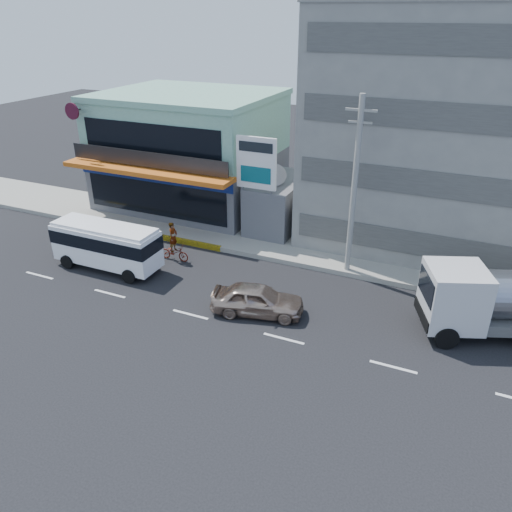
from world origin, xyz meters
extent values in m
plane|color=black|center=(0.00, 0.00, 0.00)|extent=(120.00, 120.00, 0.00)
cube|color=gray|center=(5.00, 9.50, 0.15)|extent=(70.00, 5.00, 0.30)
cube|color=#4F5055|center=(-8.00, 14.00, 2.00)|extent=(12.00, 10.00, 4.00)
cube|color=#84BBA4|center=(-8.00, 14.00, 6.00)|extent=(12.00, 10.00, 4.00)
cube|color=#C75D17|center=(-8.00, 8.20, 4.15)|extent=(12.40, 1.80, 0.30)
cube|color=navy|center=(-8.00, 8.95, 3.60)|extent=(12.00, 0.12, 0.80)
cube|color=black|center=(-8.00, 8.98, 2.10)|extent=(11.00, 0.06, 2.60)
cube|color=gray|center=(10.00, 15.00, 7.00)|extent=(16.00, 12.00, 14.00)
cube|color=#4F5055|center=(0.00, 12.00, 1.75)|extent=(3.00, 6.00, 3.50)
cylinder|color=slate|center=(0.00, 11.00, 3.58)|extent=(1.50, 1.50, 0.15)
cylinder|color=gray|center=(-1.50, 9.20, 3.25)|extent=(0.16, 0.16, 6.50)
cylinder|color=gray|center=(0.50, 9.20, 3.25)|extent=(0.16, 0.16, 6.50)
cube|color=white|center=(-0.50, 9.20, 5.30)|extent=(2.60, 0.18, 3.20)
cylinder|color=#999993|center=(6.00, 7.40, 5.00)|extent=(0.30, 0.30, 10.00)
cube|color=#999993|center=(6.00, 7.40, 9.20)|extent=(1.60, 0.12, 0.12)
cube|color=#999993|center=(6.00, 7.40, 8.60)|extent=(1.20, 0.10, 0.10)
cube|color=white|center=(-6.94, 2.41, 1.47)|extent=(6.43, 2.03, 2.11)
cube|color=black|center=(-6.94, 2.41, 1.88)|extent=(6.48, 2.08, 0.78)
cube|color=white|center=(-6.94, 2.41, 2.62)|extent=(6.25, 1.85, 0.18)
cylinder|color=black|center=(-9.14, 1.40, 0.41)|extent=(0.83, 0.26, 0.83)
cylinder|color=black|center=(-9.15, 3.42, 0.41)|extent=(0.83, 0.26, 0.83)
cylinder|color=black|center=(-4.74, 1.41, 0.41)|extent=(0.83, 0.26, 0.83)
cylinder|color=black|center=(-4.74, 3.43, 0.41)|extent=(0.83, 0.26, 0.83)
imported|color=tan|center=(3.00, 1.50, 0.78)|extent=(4.89, 2.87, 1.56)
cube|color=silver|center=(11.82, 3.63, 1.97)|extent=(3.31, 3.31, 2.77)
cylinder|color=black|center=(11.86, 2.33, 0.53)|extent=(1.11, 0.68, 1.07)
cylinder|color=black|center=(10.98, 4.62, 0.53)|extent=(1.11, 0.68, 1.07)
imported|color=#53160B|center=(-4.00, 4.88, 0.50)|extent=(1.91, 0.71, 1.00)
imported|color=#66594C|center=(-4.00, 4.88, 1.52)|extent=(0.45, 0.68, 1.82)
camera|label=1|loc=(11.57, -17.84, 13.64)|focal=35.00mm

